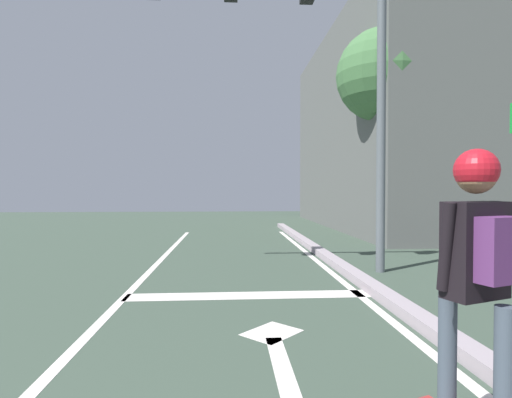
% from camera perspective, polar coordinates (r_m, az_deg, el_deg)
% --- Properties ---
extents(lane_line_center, '(0.12, 20.00, 0.01)m').
position_cam_1_polar(lane_line_center, '(4.86, -22.08, -16.77)').
color(lane_line_center, silver).
rests_on(lane_line_center, ground).
extents(lane_line_curbside, '(0.12, 20.00, 0.01)m').
position_cam_1_polar(lane_line_curbside, '(5.00, 18.97, -16.25)').
color(lane_line_curbside, silver).
rests_on(lane_line_curbside, ground).
extents(stop_bar, '(3.47, 0.40, 0.01)m').
position_cam_1_polar(stop_bar, '(5.91, -1.09, -13.42)').
color(stop_bar, silver).
rests_on(stop_bar, ground).
extents(lane_arrow_stem, '(0.16, 1.40, 0.01)m').
position_cam_1_polar(lane_arrow_stem, '(3.70, 3.76, -22.65)').
color(lane_arrow_stem, silver).
rests_on(lane_arrow_stem, ground).
extents(lane_arrow_head, '(0.71, 0.71, 0.01)m').
position_cam_1_polar(lane_arrow_head, '(4.48, 2.24, -18.27)').
color(lane_arrow_head, silver).
rests_on(lane_arrow_head, ground).
extents(curb_strip, '(0.24, 24.00, 0.14)m').
position_cam_1_polar(curb_strip, '(5.08, 21.67, -15.20)').
color(curb_strip, '#9F9299').
rests_on(curb_strip, ground).
extents(skater, '(0.44, 0.61, 1.65)m').
position_cam_1_polar(skater, '(2.65, 28.80, -6.90)').
color(skater, '#46515F').
rests_on(skater, skateboard).
extents(traffic_signal_mast, '(5.54, 0.34, 5.81)m').
position_cam_1_polar(traffic_signal_mast, '(7.83, 5.45, 22.37)').
color(traffic_signal_mast, slate).
rests_on(traffic_signal_mast, ground).
extents(roadside_tree, '(2.63, 2.63, 6.07)m').
position_cam_1_polar(roadside_tree, '(12.48, 17.45, 16.07)').
color(roadside_tree, brown).
rests_on(roadside_tree, ground).
extents(building_block, '(11.83, 12.53, 7.89)m').
position_cam_1_polar(building_block, '(19.18, 27.66, 8.44)').
color(building_block, '#5E615D').
rests_on(building_block, ground).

